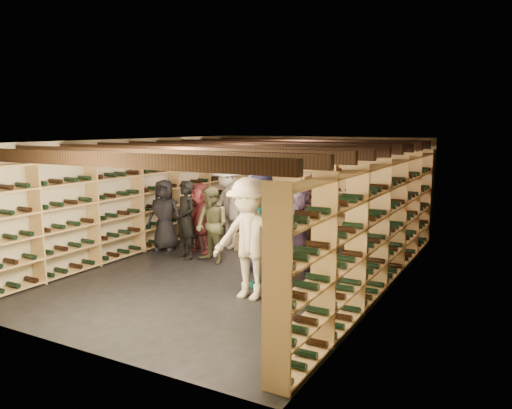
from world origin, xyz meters
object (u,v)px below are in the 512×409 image
object	(u,v)px
person_1	(186,220)
crate_stack_left	(318,228)
crate_stack_right	(248,241)
person_7	(327,223)
person_0	(165,215)
person_11	(298,227)
person_9	(228,206)
crate_loose	(280,240)
person_2	(212,225)
person_3	(249,239)
person_8	(314,217)
person_5	(199,218)
person_6	(260,221)
person_4	(262,242)

from	to	relation	value
person_1	crate_stack_left	bearing A→B (deg)	72.63
crate_stack_right	person_7	size ratio (longest dim) A/B	0.33
person_0	person_7	world-z (taller)	person_7
person_1	person_11	bearing A→B (deg)	36.75
person_9	crate_stack_right	bearing A→B (deg)	36.64
person_1	crate_loose	bearing A→B (deg)	86.77
crate_loose	person_2	world-z (taller)	person_2
person_3	person_8	distance (m)	2.63
crate_loose	person_0	size ratio (longest dim) A/B	0.33
person_8	person_9	world-z (taller)	person_9
person_8	person_9	xyz separation A→B (m)	(-2.03, -0.02, 0.07)
person_11	crate_loose	bearing A→B (deg)	131.49
crate_stack_left	person_0	xyz separation A→B (m)	(-2.80, -1.84, 0.34)
person_1	person_11	xyz separation A→B (m)	(2.25, 0.48, -0.00)
person_7	person_9	bearing A→B (deg)	161.38
person_0	person_3	world-z (taller)	person_3
person_7	person_11	world-z (taller)	person_7
person_5	person_6	world-z (taller)	person_6
person_2	person_7	world-z (taller)	person_7
person_1	person_3	bearing A→B (deg)	-7.57
person_6	person_4	bearing A→B (deg)	-42.25
crate_stack_right	person_6	size ratio (longest dim) A/B	0.31
crate_stack_right	person_3	xyz separation A→B (m)	(1.58, -2.72, 0.78)
person_1	person_9	distance (m)	1.20
person_8	person_9	distance (m)	2.03
person_6	crate_stack_left	bearing A→B (deg)	100.66
person_4	person_0	bearing A→B (deg)	172.38
crate_stack_right	person_3	size ratio (longest dim) A/B	0.30
person_4	person_11	distance (m)	1.38
person_2	person_11	bearing A→B (deg)	34.58
crate_loose	person_6	xyz separation A→B (m)	(0.60, -2.05, 0.85)
crate_loose	person_7	bearing A→B (deg)	-39.90
crate_stack_right	person_11	xyz separation A→B (m)	(1.54, -0.79, 0.62)
person_1	person_3	distance (m)	2.71
person_3	person_5	xyz separation A→B (m)	(-2.34, 1.99, -0.20)
person_2	person_6	size ratio (longest dim) A/B	0.80
person_2	person_3	size ratio (longest dim) A/B	0.79
person_9	person_6	bearing A→B (deg)	-15.98
crate_loose	person_1	size ratio (longest dim) A/B	0.32
person_4	person_8	size ratio (longest dim) A/B	0.89
crate_loose	person_5	xyz separation A→B (m)	(-1.15, -1.53, 0.66)
person_2	person_9	bearing A→B (deg)	125.22
person_0	crate_stack_left	bearing A→B (deg)	17.65
crate_stack_right	person_0	bearing A→B (deg)	-148.93
person_3	person_8	size ratio (longest dim) A/B	1.09
person_5	person_11	world-z (taller)	person_11
person_6	person_5	bearing A→B (deg)	-178.49
person_4	person_9	xyz separation A→B (m)	(-1.96, 2.06, 0.17)
crate_stack_left	crate_stack_right	world-z (taller)	crate_stack_left
person_1	person_6	size ratio (longest dim) A/B	0.85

